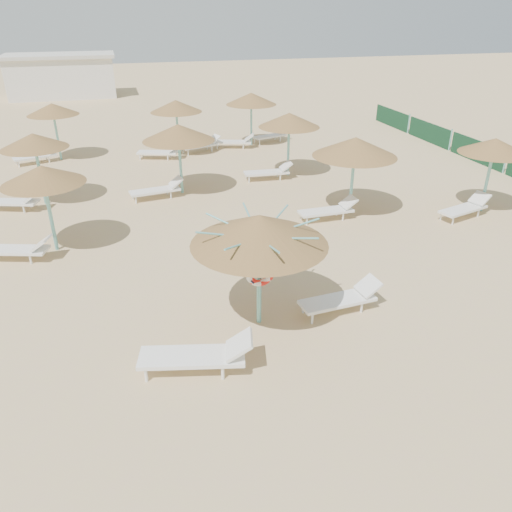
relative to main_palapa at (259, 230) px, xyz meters
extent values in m
plane|color=tan|center=(-0.35, 0.17, -2.36)|extent=(120.00, 120.00, 0.00)
cylinder|color=#6DBEBA|center=(0.00, 0.00, -1.22)|extent=(0.11, 0.11, 2.28)
cone|color=olive|center=(0.00, 0.00, 0.02)|extent=(3.04, 3.04, 0.68)
cylinder|color=#6DBEBA|center=(0.00, 0.00, -0.24)|extent=(0.20, 0.20, 0.12)
cylinder|color=#6DBEBA|center=(0.70, 0.00, -0.03)|extent=(1.37, 0.04, 0.35)
cylinder|color=#6DBEBA|center=(0.49, 0.49, -0.03)|extent=(1.00, 1.00, 0.35)
cylinder|color=#6DBEBA|center=(0.00, 0.70, -0.03)|extent=(0.04, 1.37, 0.35)
cylinder|color=#6DBEBA|center=(-0.49, 0.49, -0.03)|extent=(1.00, 1.00, 0.35)
cylinder|color=#6DBEBA|center=(-0.70, 0.00, -0.03)|extent=(1.37, 0.04, 0.35)
cylinder|color=#6DBEBA|center=(-0.49, -0.49, -0.03)|extent=(1.00, 1.00, 0.35)
cylinder|color=#6DBEBA|center=(0.00, -0.70, -0.03)|extent=(0.04, 1.37, 0.35)
cylinder|color=#6DBEBA|center=(0.49, -0.49, -0.03)|extent=(1.00, 1.00, 0.35)
torus|color=red|center=(0.00, -0.10, -0.99)|extent=(0.68, 0.15, 0.68)
cylinder|color=white|center=(-2.73, -1.42, -2.20)|extent=(0.07, 0.07, 0.31)
cylinder|color=white|center=(-2.61, -0.87, -2.20)|extent=(0.07, 0.07, 0.31)
cylinder|color=white|center=(-1.25, -1.76, -2.20)|extent=(0.07, 0.07, 0.31)
cylinder|color=white|center=(-1.13, -1.21, -2.20)|extent=(0.07, 0.07, 0.31)
cube|color=white|center=(-1.79, -1.35, -2.00)|extent=(2.24, 1.16, 0.09)
cube|color=white|center=(-0.86, -1.56, -1.73)|extent=(0.68, 0.78, 0.41)
cylinder|color=white|center=(1.18, -0.41, -2.22)|extent=(0.06, 0.06, 0.28)
cylinder|color=white|center=(1.14, 0.08, -2.22)|extent=(0.06, 0.06, 0.28)
cylinder|color=white|center=(2.51, -0.30, -2.22)|extent=(0.06, 0.06, 0.28)
cylinder|color=white|center=(2.46, 0.20, -2.22)|extent=(0.06, 0.06, 0.28)
cube|color=white|center=(1.95, -0.10, -2.05)|extent=(1.92, 0.78, 0.08)
cube|color=white|center=(2.78, -0.02, -1.81)|extent=(0.53, 0.63, 0.36)
cylinder|color=#6DBEBA|center=(-4.90, 5.40, -1.21)|extent=(0.11, 0.11, 2.30)
cone|color=olive|center=(-4.90, 5.40, 0.02)|extent=(2.37, 2.37, 0.53)
cylinder|color=#6DBEBA|center=(-4.90, 5.40, -0.21)|extent=(0.20, 0.20, 0.12)
cylinder|color=white|center=(-5.55, 4.60, -2.22)|extent=(0.06, 0.06, 0.28)
cylinder|color=white|center=(-5.40, 5.08, -2.22)|extent=(0.06, 0.06, 0.28)
cube|color=white|center=(-6.00, 5.00, -2.04)|extent=(2.00, 1.16, 0.08)
cube|color=white|center=(-5.19, 4.75, -1.80)|extent=(0.64, 0.72, 0.36)
cylinder|color=#6DBEBA|center=(-5.59, 9.70, -1.21)|extent=(0.11, 0.11, 2.30)
cone|color=olive|center=(-5.59, 9.70, 0.02)|extent=(2.37, 2.37, 0.53)
cylinder|color=#6DBEBA|center=(-5.59, 9.70, -0.21)|extent=(0.20, 0.20, 0.12)
cylinder|color=white|center=(-6.25, 8.88, -2.22)|extent=(0.06, 0.06, 0.28)
cylinder|color=white|center=(-6.09, 9.36, -2.22)|extent=(0.06, 0.06, 0.28)
cube|color=white|center=(-6.69, 9.30, -2.04)|extent=(2.00, 1.19, 0.08)
cube|color=white|center=(-5.89, 9.03, -1.80)|extent=(0.65, 0.72, 0.36)
cylinder|color=#6DBEBA|center=(-5.44, 15.90, -1.21)|extent=(0.11, 0.11, 2.30)
cone|color=olive|center=(-5.44, 15.90, 0.02)|extent=(2.35, 2.35, 0.53)
cylinder|color=#6DBEBA|center=(-5.44, 15.90, -0.21)|extent=(0.20, 0.20, 0.12)
cylinder|color=white|center=(-7.22, 14.99, -2.22)|extent=(0.06, 0.06, 0.28)
cylinder|color=white|center=(-7.38, 15.47, -2.22)|extent=(0.06, 0.06, 0.28)
cylinder|color=white|center=(-5.94, 15.44, -2.22)|extent=(0.06, 0.06, 0.28)
cylinder|color=white|center=(-6.11, 15.91, -2.22)|extent=(0.06, 0.06, 0.28)
cube|color=white|center=(-6.54, 15.50, -2.04)|extent=(2.00, 1.21, 0.08)
cube|color=white|center=(-5.74, 15.78, -1.80)|extent=(0.66, 0.73, 0.36)
cylinder|color=#6DBEBA|center=(-0.46, 9.54, -1.21)|extent=(0.11, 0.11, 2.30)
cone|color=olive|center=(-0.46, 9.54, 0.03)|extent=(2.75, 2.75, 0.62)
cylinder|color=#6DBEBA|center=(-0.46, 9.54, -0.21)|extent=(0.20, 0.20, 0.12)
cylinder|color=white|center=(-2.31, 8.77, -2.22)|extent=(0.06, 0.06, 0.28)
cylinder|color=white|center=(-2.39, 9.26, -2.22)|extent=(0.06, 0.06, 0.28)
cylinder|color=white|center=(-0.98, 8.98, -2.22)|extent=(0.06, 0.06, 0.28)
cylinder|color=white|center=(-1.06, 9.47, -2.22)|extent=(0.06, 0.06, 0.28)
cube|color=white|center=(-1.56, 9.14, -2.04)|extent=(1.97, 0.90, 0.08)
cube|color=white|center=(-0.72, 9.27, -1.80)|extent=(0.57, 0.67, 0.36)
cylinder|color=#6DBEBA|center=(0.18, 15.11, -1.21)|extent=(0.11, 0.11, 2.30)
cone|color=olive|center=(0.18, 15.11, 0.02)|extent=(2.47, 2.47, 0.56)
cylinder|color=#6DBEBA|center=(0.18, 15.11, -0.21)|extent=(0.20, 0.20, 0.12)
cylinder|color=white|center=(-1.76, 14.73, -2.22)|extent=(0.06, 0.06, 0.28)
cylinder|color=white|center=(-1.60, 15.20, -2.22)|extent=(0.06, 0.06, 0.28)
cylinder|color=white|center=(-0.48, 14.30, -2.22)|extent=(0.06, 0.06, 0.28)
cylinder|color=white|center=(-0.32, 14.78, -2.22)|extent=(0.06, 0.06, 0.28)
cube|color=white|center=(-0.92, 14.71, -2.04)|extent=(2.00, 1.19, 0.08)
cube|color=white|center=(-0.12, 14.44, -1.80)|extent=(0.65, 0.72, 0.36)
cylinder|color=white|center=(0.60, 14.92, -2.22)|extent=(0.06, 0.06, 0.28)
cylinder|color=white|center=(0.44, 15.40, -2.22)|extent=(0.06, 0.06, 0.28)
cylinder|color=white|center=(1.88, 15.35, -2.22)|extent=(0.06, 0.06, 0.28)
cylinder|color=white|center=(1.72, 15.82, -2.22)|extent=(0.06, 0.06, 0.28)
cube|color=white|center=(1.28, 15.41, -2.04)|extent=(2.00, 1.19, 0.08)
cube|color=white|center=(2.08, 15.68, -1.80)|extent=(0.65, 0.72, 0.36)
cylinder|color=#6DBEBA|center=(5.04, 5.79, -1.21)|extent=(0.11, 0.11, 2.30)
cone|color=olive|center=(5.04, 5.79, 0.04)|extent=(2.90, 2.90, 0.65)
cylinder|color=#6DBEBA|center=(5.04, 5.79, -0.21)|extent=(0.20, 0.20, 0.12)
cylinder|color=white|center=(3.15, 5.12, -2.22)|extent=(0.06, 0.06, 0.28)
cylinder|color=white|center=(3.14, 5.62, -2.22)|extent=(0.06, 0.06, 0.28)
cylinder|color=white|center=(4.50, 5.16, -2.22)|extent=(0.06, 0.06, 0.28)
cylinder|color=white|center=(4.49, 5.66, -2.22)|extent=(0.06, 0.06, 0.28)
cube|color=white|center=(3.94, 5.39, -2.04)|extent=(1.92, 0.68, 0.08)
cube|color=white|center=(4.79, 5.42, -1.80)|extent=(0.50, 0.61, 0.36)
cylinder|color=#6DBEBA|center=(4.34, 10.61, -1.21)|extent=(0.11, 0.11, 2.30)
cone|color=olive|center=(4.34, 10.61, 0.03)|extent=(2.60, 2.60, 0.58)
cylinder|color=#6DBEBA|center=(4.34, 10.61, -0.21)|extent=(0.20, 0.20, 0.12)
cylinder|color=white|center=(2.42, 10.02, -2.22)|extent=(0.06, 0.06, 0.28)
cylinder|color=white|center=(2.46, 10.51, -2.22)|extent=(0.06, 0.06, 0.28)
cylinder|color=white|center=(3.77, 9.92, -2.22)|extent=(0.06, 0.06, 0.28)
cylinder|color=white|center=(3.81, 10.42, -2.22)|extent=(0.06, 0.06, 0.28)
cube|color=white|center=(3.24, 10.21, -2.04)|extent=(1.94, 0.75, 0.08)
cube|color=white|center=(4.09, 10.15, -1.80)|extent=(0.53, 0.63, 0.36)
cylinder|color=#6DBEBA|center=(4.18, 16.15, -1.21)|extent=(0.11, 0.11, 2.30)
cone|color=olive|center=(4.18, 16.15, 0.03)|extent=(2.61, 2.61, 0.59)
cylinder|color=#6DBEBA|center=(4.18, 16.15, -0.21)|extent=(0.20, 0.20, 0.12)
cylinder|color=white|center=(2.24, 15.74, -2.22)|extent=(0.06, 0.06, 0.28)
cylinder|color=white|center=(2.39, 16.22, -2.22)|extent=(0.06, 0.06, 0.28)
cylinder|color=white|center=(3.53, 15.35, -2.22)|extent=(0.06, 0.06, 0.28)
cylinder|color=white|center=(3.68, 15.83, -2.22)|extent=(0.06, 0.06, 0.28)
cube|color=white|center=(3.08, 15.75, -2.04)|extent=(2.00, 1.15, 0.08)
cube|color=white|center=(3.89, 15.50, -1.80)|extent=(0.64, 0.72, 0.36)
cylinder|color=white|center=(4.59, 15.97, -2.22)|extent=(0.06, 0.06, 0.28)
cylinder|color=white|center=(4.44, 16.45, -2.22)|extent=(0.06, 0.06, 0.28)
cylinder|color=white|center=(5.88, 16.37, -2.22)|extent=(0.06, 0.06, 0.28)
cylinder|color=white|center=(5.73, 16.85, -2.22)|extent=(0.06, 0.06, 0.28)
cube|color=white|center=(5.28, 16.45, -2.04)|extent=(2.00, 1.15, 0.08)
cube|color=white|center=(6.09, 16.70, -1.80)|extent=(0.64, 0.72, 0.36)
cylinder|color=#6DBEBA|center=(9.74, 4.67, -1.21)|extent=(0.11, 0.11, 2.30)
cone|color=olive|center=(9.74, 4.67, 0.02)|extent=(2.35, 2.35, 0.53)
cylinder|color=#6DBEBA|center=(9.74, 4.67, -0.21)|extent=(0.20, 0.20, 0.12)
cylinder|color=white|center=(7.94, 3.81, -2.22)|extent=(0.06, 0.06, 0.28)
cylinder|color=white|center=(7.80, 4.28, -2.22)|extent=(0.06, 0.06, 0.28)
cylinder|color=white|center=(9.24, 4.19, -2.22)|extent=(0.06, 0.06, 0.28)
cylinder|color=white|center=(9.10, 4.66, -2.22)|extent=(0.06, 0.06, 0.28)
cube|color=white|center=(8.64, 4.27, -2.04)|extent=(2.00, 1.13, 0.08)
cube|color=white|center=(9.45, 4.51, -1.80)|extent=(0.63, 0.71, 0.36)
cube|color=silver|center=(-6.35, 35.17, -0.86)|extent=(8.00, 4.00, 3.00)
cube|color=beige|center=(-6.35, 35.17, 0.76)|extent=(8.40, 4.40, 0.25)
cube|color=#18492B|center=(13.65, 10.17, -1.86)|extent=(0.08, 3.80, 1.00)
cylinder|color=#6DBEBA|center=(13.65, 8.27, -1.81)|extent=(0.08, 0.08, 1.10)
cube|color=#18492B|center=(13.65, 14.17, -1.86)|extent=(0.08, 3.80, 1.00)
cylinder|color=#6DBEBA|center=(13.65, 12.27, -1.81)|extent=(0.08, 0.08, 1.10)
cube|color=#18492B|center=(13.65, 18.17, -1.86)|extent=(0.08, 3.80, 1.00)
cylinder|color=#6DBEBA|center=(13.65, 16.27, -1.81)|extent=(0.08, 0.08, 1.10)
camera|label=1|loc=(-2.72, -9.46, 4.36)|focal=35.00mm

